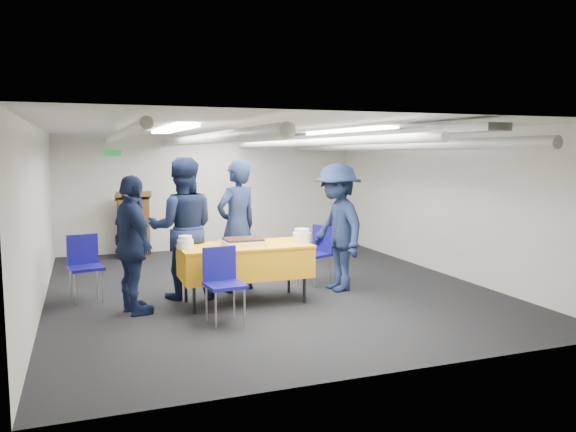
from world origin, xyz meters
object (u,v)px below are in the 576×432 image
at_px(sailor_d, 337,227).
at_px(chair_near, 222,277).
at_px(sheet_cake, 243,241).
at_px(chair_right, 318,248).
at_px(sailor_c, 133,245).
at_px(sailor_b, 183,228).
at_px(serving_table, 245,261).
at_px(sailor_a, 237,226).
at_px(podium, 133,225).
at_px(chair_left, 84,261).

bearing_deg(sailor_d, chair_near, -66.65).
bearing_deg(sheet_cake, sailor_d, 8.48).
relative_size(chair_right, sailor_d, 0.48).
relative_size(sheet_cake, sailor_c, 0.30).
distance_m(chair_near, sailor_b, 1.36).
xyz_separation_m(serving_table, sailor_a, (0.08, 0.66, 0.37)).
relative_size(sailor_a, sailor_c, 1.10).
bearing_deg(podium, chair_near, -82.27).
height_order(chair_near, chair_right, same).
relative_size(chair_left, sailor_b, 0.46).
bearing_deg(sailor_a, chair_near, 43.38).
bearing_deg(chair_near, podium, 97.73).
xyz_separation_m(sheet_cake, chair_near, (-0.45, -0.71, -0.28)).
bearing_deg(serving_table, sailor_b, 141.85).
bearing_deg(chair_right, sailor_a, -179.24).
xyz_separation_m(sailor_b, sailor_d, (2.13, -0.34, -0.05)).
distance_m(podium, chair_right, 3.96).
height_order(chair_right, sailor_b, sailor_b).
height_order(podium, sailor_b, sailor_b).
xyz_separation_m(sailor_a, sailor_b, (-0.78, -0.10, 0.02)).
distance_m(chair_near, sailor_c, 1.20).
distance_m(sailor_b, sailor_d, 2.16).
bearing_deg(sailor_a, sailor_b, -17.35).
height_order(podium, chair_left, podium).
xyz_separation_m(chair_right, chair_left, (-3.29, 0.19, 0.00)).
bearing_deg(sailor_c, chair_right, -91.96).
distance_m(serving_table, podium, 3.97).
xyz_separation_m(chair_right, sailor_a, (-1.24, -0.02, 0.40)).
relative_size(chair_left, sailor_a, 0.47).
bearing_deg(chair_near, sailor_d, 26.19).
xyz_separation_m(sheet_cake, sailor_d, (1.44, 0.21, 0.09)).
distance_m(serving_table, sailor_d, 1.48).
height_order(chair_near, sailor_c, sailor_c).
distance_m(chair_right, sailor_b, 2.07).
height_order(serving_table, sailor_c, sailor_c).
bearing_deg(sailor_a, chair_left, -30.71).
height_order(sheet_cake, sailor_b, sailor_b).
bearing_deg(chair_left, sailor_b, -13.90).
bearing_deg(chair_near, sailor_c, 143.55).
relative_size(serving_table, chair_near, 1.93).
xyz_separation_m(sheet_cake, sailor_a, (0.10, 0.66, 0.11)).
distance_m(sheet_cake, sailor_c, 1.38).
bearing_deg(chair_right, sailor_c, -165.61).
bearing_deg(sailor_d, sailor_c, -87.99).
distance_m(sheet_cake, sailor_d, 1.46).
xyz_separation_m(chair_near, chair_right, (1.79, 1.39, 0.00)).
height_order(chair_near, sailor_d, sailor_d).
xyz_separation_m(chair_near, sailor_c, (-0.93, 0.69, 0.31)).
bearing_deg(serving_table, sailor_c, -179.00).
xyz_separation_m(serving_table, sailor_d, (1.42, 0.22, 0.34)).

